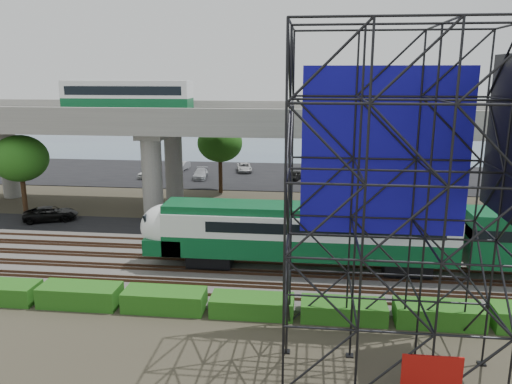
# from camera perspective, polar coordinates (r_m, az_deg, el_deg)

# --- Properties ---
(ground) EXTENTS (140.00, 140.00, 0.00)m
(ground) POSITION_cam_1_polar(r_m,az_deg,el_deg) (32.56, -1.28, -10.22)
(ground) COLOR #474233
(ground) RESTS_ON ground
(ballast_bed) EXTENTS (90.00, 12.00, 0.20)m
(ballast_bed) POSITION_cam_1_polar(r_m,az_deg,el_deg) (34.35, -0.83, -8.74)
(ballast_bed) COLOR slate
(ballast_bed) RESTS_ON ground
(service_road) EXTENTS (90.00, 5.00, 0.08)m
(service_road) POSITION_cam_1_polar(r_m,az_deg,el_deg) (42.30, 0.65, -4.49)
(service_road) COLOR black
(service_road) RESTS_ON ground
(parking_lot) EXTENTS (90.00, 18.00, 0.08)m
(parking_lot) POSITION_cam_1_polar(r_m,az_deg,el_deg) (64.99, 2.78, 1.88)
(parking_lot) COLOR black
(parking_lot) RESTS_ON ground
(harbor_water) EXTENTS (140.00, 40.00, 0.03)m
(harbor_water) POSITION_cam_1_polar(r_m,az_deg,el_deg) (86.62, 3.75, 4.77)
(harbor_water) COLOR #445570
(harbor_water) RESTS_ON ground
(rail_tracks) EXTENTS (90.00, 9.52, 0.16)m
(rail_tracks) POSITION_cam_1_polar(r_m,az_deg,el_deg) (34.28, -0.83, -8.46)
(rail_tracks) COLOR #472D1E
(rail_tracks) RESTS_ON ballast_bed
(commuter_train) EXTENTS (29.30, 3.06, 4.30)m
(commuter_train) POSITION_cam_1_polar(r_m,az_deg,el_deg) (33.20, 9.52, -4.62)
(commuter_train) COLOR black
(commuter_train) RESTS_ON rail_tracks
(overpass) EXTENTS (80.00, 12.00, 12.40)m
(overpass) POSITION_cam_1_polar(r_m,az_deg,el_deg) (46.07, 0.18, 7.41)
(overpass) COLOR #9E9B93
(overpass) RESTS_ON ground
(scaffold_tower) EXTENTS (9.36, 6.36, 15.00)m
(scaffold_tower) POSITION_cam_1_polar(r_m,az_deg,el_deg) (22.55, 15.30, -1.43)
(scaffold_tower) COLOR black
(scaffold_tower) RESTS_ON ground
(hedge_strip) EXTENTS (34.60, 1.80, 1.20)m
(hedge_strip) POSITION_cam_1_polar(r_m,az_deg,el_deg) (28.34, -0.42, -12.76)
(hedge_strip) COLOR #195313
(hedge_strip) RESTS_ON ground
(trees) EXTENTS (40.94, 16.94, 7.69)m
(trees) POSITION_cam_1_polar(r_m,az_deg,el_deg) (47.14, -4.29, 4.27)
(trees) COLOR #382314
(trees) RESTS_ON ground
(suv) EXTENTS (5.10, 3.71, 1.29)m
(suv) POSITION_cam_1_polar(r_m,az_deg,el_deg) (48.58, -22.42, -2.31)
(suv) COLOR black
(suv) RESTS_ON service_road
(parked_cars) EXTENTS (35.65, 9.34, 1.30)m
(parked_cars) POSITION_cam_1_polar(r_m,az_deg,el_deg) (64.51, 3.18, 2.37)
(parked_cars) COLOR white
(parked_cars) RESTS_ON parking_lot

